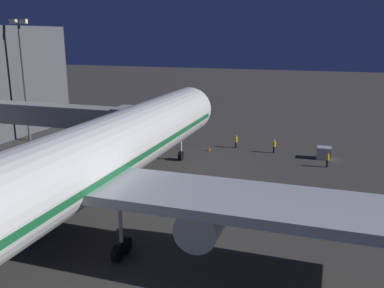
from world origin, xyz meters
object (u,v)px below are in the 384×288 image
Objects in this scene: airliner_at_gate at (64,175)px; baggage_container_near_belt at (324,153)px; traffic_cone_nose_starboard at (180,146)px; ground_crew_by_belt_loader at (236,141)px; jet_bridge at (75,117)px; ground_crew_near_nose_gear at (274,146)px; ground_crew_by_tug at (327,159)px; traffic_cone_nose_port at (209,149)px; apron_floodlight_mast at (23,72)px.

airliner_at_gate is 35.27× the size of baggage_container_near_belt.
ground_crew_by_belt_loader is at bearing -160.62° from traffic_cone_nose_starboard.
jet_bridge reaches higher than ground_crew_by_belt_loader.
ground_crew_by_belt_loader is (-16.82, -14.04, -5.02)m from jet_bridge.
ground_crew_near_nose_gear is 13.21m from traffic_cone_nose_starboard.
airliner_at_gate is at bearing 94.19° from traffic_cone_nose_starboard.
traffic_cone_nose_starboard is (13.08, 1.72, -0.75)m from ground_crew_near_nose_gear.
traffic_cone_nose_port is at bearing -9.75° from ground_crew_by_tug.
jet_bridge is 18.67m from traffic_cone_nose_port.
airliner_at_gate is at bearing 121.55° from jet_bridge.
ground_crew_by_tug reaches higher than traffic_cone_nose_starboard.
ground_crew_near_nose_gear is 3.39× the size of traffic_cone_nose_port.
baggage_container_near_belt is at bearing 172.04° from ground_crew_by_belt_loader.
ground_crew_by_belt_loader is 3.33× the size of traffic_cone_nose_starboard.
ground_crew_by_belt_loader is at bearing -140.14° from jet_bridge.
airliner_at_gate is 30.62m from traffic_cone_nose_port.
jet_bridge is 31.81m from baggage_container_near_belt.
airliner_at_gate reaches higher than traffic_cone_nose_port.
jet_bridge is at bearing 50.91° from traffic_cone_nose_starboard.
traffic_cone_nose_starboard is (7.57, 2.66, -0.73)m from ground_crew_by_belt_loader.
traffic_cone_nose_port is (8.68, 1.72, -0.75)m from ground_crew_near_nose_gear.
ground_crew_by_belt_loader is at bearing -169.81° from apron_floodlight_mast.
ground_crew_by_tug is (-12.51, 5.36, -0.01)m from ground_crew_by_belt_loader.
ground_crew_by_tug is at bearing 170.25° from traffic_cone_nose_port.
apron_floodlight_mast is 29.61m from traffic_cone_nose_port.
ground_crew_by_tug is (-0.49, 3.68, 0.23)m from baggage_container_near_belt.
apron_floodlight_mast is 9.78× the size of ground_crew_by_tug.
jet_bridge is 15.75m from traffic_cone_nose_starboard.
ground_crew_by_tug is 15.93m from traffic_cone_nose_port.
jet_bridge is at bearing 39.83° from traffic_cone_nose_port.
ground_crew_by_tug is (-7.00, 4.41, -0.03)m from ground_crew_near_nose_gear.
baggage_container_near_belt is 0.98× the size of ground_crew_by_tug.
jet_bridge is 16.98m from apron_floodlight_mast.
ground_crew_by_tug is 20.28m from traffic_cone_nose_starboard.
traffic_cone_nose_starboard is (-23.30, -2.88, -10.04)m from apron_floodlight_mast.
baggage_container_near_belt is 0.97× the size of ground_crew_by_belt_loader.
apron_floodlight_mast is at bearing 5.94° from traffic_cone_nose_port.
jet_bridge reaches higher than traffic_cone_nose_starboard.
apron_floodlight_mast is at bearing 10.19° from ground_crew_by_belt_loader.
airliner_at_gate is at bearing 71.07° from ground_crew_near_nose_gear.
ground_crew_by_tug is at bearing -179.75° from apron_floodlight_mast.
baggage_container_near_belt is (-42.90, -3.87, -9.54)m from apron_floodlight_mast.
baggage_container_near_belt is 3.24× the size of traffic_cone_nose_port.
apron_floodlight_mast is 32.30× the size of traffic_cone_nose_starboard.
airliner_at_gate is 114.26× the size of traffic_cone_nose_starboard.
traffic_cone_nose_port is at bearing -94.19° from airliner_at_gate.
jet_bridge is 1.19× the size of apron_floodlight_mast.
traffic_cone_nose_port is at bearing 3.70° from baggage_container_near_belt.
baggage_container_near_belt reaches higher than traffic_cone_nose_port.
ground_crew_near_nose_gear reaches higher than baggage_container_near_belt.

